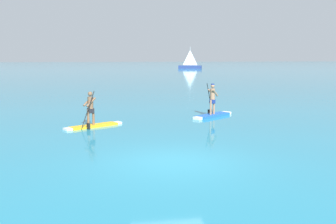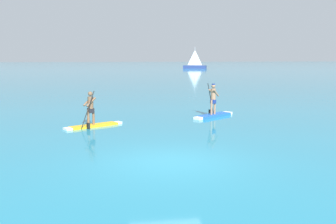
% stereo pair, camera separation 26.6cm
% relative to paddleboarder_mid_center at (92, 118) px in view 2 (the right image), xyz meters
% --- Properties ---
extents(ground, '(440.00, 440.00, 0.00)m').
position_rel_paddleboarder_mid_center_xyz_m(ground, '(2.58, -6.46, -0.39)').
color(ground, teal).
extents(paddleboarder_mid_center, '(2.69, 1.80, 1.76)m').
position_rel_paddleboarder_mid_center_xyz_m(paddleboarder_mid_center, '(0.00, 0.00, 0.00)').
color(paddleboarder_mid_center, yellow).
rests_on(paddleboarder_mid_center, ground).
extents(paddleboarder_far_right, '(2.58, 2.12, 1.81)m').
position_rel_paddleboarder_mid_center_xyz_m(paddleboarder_far_right, '(6.37, 2.06, -0.04)').
color(paddleboarder_far_right, blue).
rests_on(paddleboarder_far_right, ground).
extents(sailboat_right_horizon, '(6.31, 4.13, 5.78)m').
position_rel_paddleboarder_mid_center_xyz_m(sailboat_right_horizon, '(24.22, 83.99, 0.26)').
color(sailboat_right_horizon, navy).
rests_on(sailboat_right_horizon, ground).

